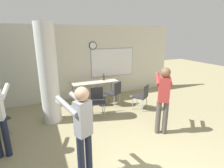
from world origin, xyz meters
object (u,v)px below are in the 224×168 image
Objects in this scene: chair_mid_room at (142,95)px; chair_table_right at (114,92)px; person_playing_side at (163,96)px; chair_table_front at (97,99)px; person_playing_front at (82,127)px; bottle_on_table at (104,78)px; folding_table at (95,83)px.

chair_mid_room is 1.00× the size of chair_table_right.
chair_table_front is at bearing 124.91° from person_playing_side.
chair_table_right is 2.24m from person_playing_side.
chair_mid_room is (1.49, -0.22, 0.00)m from chair_table_front.
chair_table_front is 1.00× the size of chair_table_right.
chair_table_right is 0.51× the size of person_playing_front.
person_playing_front is (-2.53, -2.09, 0.49)m from chair_mid_room.
bottle_on_table is 0.81m from chair_table_right.
person_playing_front reaches higher than folding_table.
bottle_on_table is 2.90m from person_playing_side.
chair_table_right is at bearing 31.06° from chair_table_front.
folding_table is 1.96× the size of chair_table_right.
chair_table_right is at bearing -52.97° from folding_table.
chair_mid_room is 0.51× the size of person_playing_front.
person_playing_front is (-1.83, -2.79, 0.49)m from chair_table_right.
person_playing_front is (-1.32, -3.47, 0.29)m from folding_table.
person_playing_side is at bearing -80.05° from bottle_on_table.
chair_table_right is 3.37m from person_playing_front.
chair_mid_room is (0.83, -1.41, -0.36)m from bottle_on_table.
bottle_on_table is at bearing 101.09° from chair_table_right.
folding_table is at bearing 131.12° from chair_mid_room.
person_playing_side is (0.87, -2.83, 0.31)m from folding_table.
folding_table is 0.87m from chair_table_right.
bottle_on_table reaches higher than folding_table.
person_playing_front is at bearing -110.90° from folding_table.
chair_table_front and chair_table_right have the same top height.
person_playing_front is (-1.70, -3.50, 0.13)m from bottle_on_table.
person_playing_front is 0.98× the size of person_playing_side.
chair_mid_room is 3.32m from person_playing_front.
folding_table is at bearing 69.10° from person_playing_front.
chair_table_front is 2.09m from person_playing_side.
person_playing_side is (1.16, -1.67, 0.51)m from chair_table_front.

